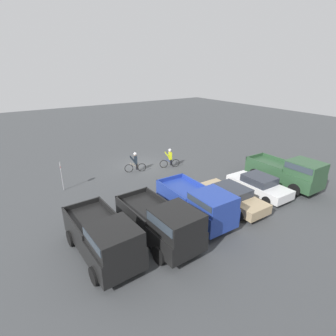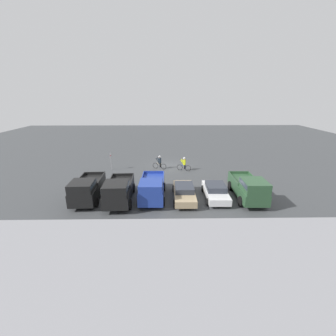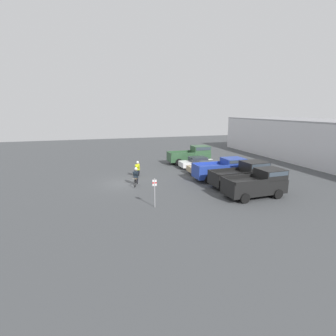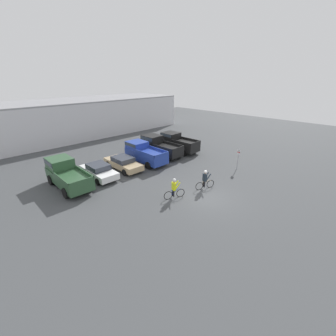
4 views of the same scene
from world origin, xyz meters
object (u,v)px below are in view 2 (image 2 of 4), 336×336
object	(u,v)px
sedan_1	(184,192)
pickup_truck_1	(152,188)
sedan_0	(215,191)
pickup_truck_2	(119,190)
pickup_truck_0	(249,188)
fire_lane_sign	(111,160)
cyclist_0	(160,162)
cyclist_1	(184,164)
pickup_truck_3	(87,189)

from	to	relation	value
sedan_1	pickup_truck_1	distance (m)	2.84
sedan_0	pickup_truck_2	distance (m)	8.44
pickup_truck_0	fire_lane_sign	distance (m)	16.26
sedan_1	cyclist_0	size ratio (longest dim) A/B	2.73
sedan_1	cyclist_1	size ratio (longest dim) A/B	2.75
fire_lane_sign	cyclist_1	bearing A→B (deg)	177.07
pickup_truck_0	sedan_0	size ratio (longest dim) A/B	1.24
pickup_truck_1	cyclist_0	bearing A→B (deg)	-93.21
fire_lane_sign	pickup_truck_1	bearing A→B (deg)	123.08
pickup_truck_2	pickup_truck_0	bearing A→B (deg)	-177.98
pickup_truck_3	fire_lane_sign	world-z (taller)	pickup_truck_3
pickup_truck_0	pickup_truck_2	bearing A→B (deg)	2.02
pickup_truck_3	cyclist_0	bearing A→B (deg)	-124.72
pickup_truck_0	fire_lane_sign	size ratio (longest dim) A/B	2.54
pickup_truck_1	cyclist_0	distance (m)	8.61
sedan_0	fire_lane_sign	world-z (taller)	fire_lane_sign
pickup_truck_0	cyclist_1	distance (m)	9.49
pickup_truck_0	pickup_truck_3	bearing A→B (deg)	-0.32
cyclist_0	pickup_truck_3	bearing A→B (deg)	55.28
pickup_truck_3	cyclist_0	size ratio (longest dim) A/B	2.93
cyclist_0	fire_lane_sign	bearing A→B (deg)	2.61
sedan_1	cyclist_1	world-z (taller)	cyclist_1
pickup_truck_2	cyclist_0	bearing A→B (deg)	-109.46
cyclist_1	fire_lane_sign	bearing A→B (deg)	-2.93
pickup_truck_0	pickup_truck_2	distance (m)	11.18
pickup_truck_0	sedan_0	bearing A→B (deg)	-8.82
pickup_truck_0	fire_lane_sign	xyz separation A→B (m)	(13.82, -8.56, 0.13)
cyclist_1	fire_lane_sign	size ratio (longest dim) A/B	0.80
pickup_truck_2	cyclist_0	xyz separation A→B (m)	(-3.26, -9.22, -0.29)
pickup_truck_2	fire_lane_sign	distance (m)	9.34
sedan_0	pickup_truck_3	xyz separation A→B (m)	(11.19, 0.35, 0.46)
pickup_truck_0	sedan_1	xyz separation A→B (m)	(5.59, -0.30, -0.50)
cyclist_1	fire_lane_sign	distance (m)	8.91
pickup_truck_0	fire_lane_sign	bearing A→B (deg)	-31.76
sedan_1	pickup_truck_2	bearing A→B (deg)	7.09
sedan_1	cyclist_1	xyz separation A→B (m)	(-0.66, -7.80, 0.20)
sedan_1	pickup_truck_2	world-z (taller)	pickup_truck_2
pickup_truck_1	pickup_truck_3	size ratio (longest dim) A/B	1.02
cyclist_1	cyclist_0	bearing A→B (deg)	-13.67
sedan_0	pickup_truck_3	world-z (taller)	pickup_truck_3
fire_lane_sign	sedan_0	bearing A→B (deg)	143.63
sedan_0	cyclist_1	distance (m)	7.97
sedan_1	pickup_truck_3	distance (m)	8.40
pickup_truck_0	sedan_0	xyz separation A→B (m)	(2.79, -0.43, -0.50)
pickup_truck_3	pickup_truck_0	bearing A→B (deg)	179.68
cyclist_0	fire_lane_sign	xyz separation A→B (m)	(5.91, 0.27, 0.42)
sedan_0	cyclist_0	distance (m)	9.84
sedan_0	cyclist_1	size ratio (longest dim) A/B	2.56
sedan_0	pickup_truck_0	bearing A→B (deg)	171.18
pickup_truck_3	pickup_truck_1	bearing A→B (deg)	-178.46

